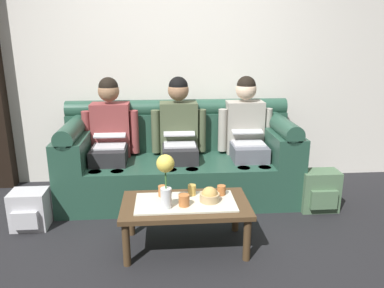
% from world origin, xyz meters
% --- Properties ---
extents(ground_plane, '(14.00, 14.00, 0.00)m').
position_xyz_m(ground_plane, '(0.00, 0.00, 0.00)').
color(ground_plane, black).
extents(back_wall_patterned, '(6.00, 0.12, 2.90)m').
position_xyz_m(back_wall_patterned, '(0.00, 1.70, 1.45)').
color(back_wall_patterned, silver).
rests_on(back_wall_patterned, ground_plane).
extents(couch, '(2.32, 0.88, 0.96)m').
position_xyz_m(couch, '(0.00, 1.17, 0.37)').
color(couch, '#234738').
rests_on(couch, ground_plane).
extents(person_left, '(0.56, 0.67, 1.22)m').
position_xyz_m(person_left, '(-0.69, 1.17, 0.66)').
color(person_left, '#232326').
rests_on(person_left, ground_plane).
extents(person_middle, '(0.56, 0.67, 1.22)m').
position_xyz_m(person_middle, '(0.00, 1.17, 0.66)').
color(person_middle, '#232326').
rests_on(person_middle, ground_plane).
extents(person_right, '(0.56, 0.67, 1.22)m').
position_xyz_m(person_right, '(0.69, 1.16, 0.66)').
color(person_right, '#595B66').
rests_on(person_right, ground_plane).
extents(coffee_table, '(0.98, 0.54, 0.39)m').
position_xyz_m(coffee_table, '(0.00, 0.15, 0.33)').
color(coffee_table, '#47331E').
rests_on(coffee_table, ground_plane).
extents(flower_vase, '(0.13, 0.13, 0.41)m').
position_xyz_m(flower_vase, '(-0.15, 0.06, 0.65)').
color(flower_vase, silver).
rests_on(flower_vase, coffee_table).
extents(snack_bowl, '(0.15, 0.15, 0.12)m').
position_xyz_m(snack_bowl, '(0.19, 0.15, 0.43)').
color(snack_bowl, tan).
rests_on(snack_bowl, coffee_table).
extents(cup_near_left, '(0.07, 0.07, 0.08)m').
position_xyz_m(cup_near_left, '(-0.17, 0.27, 0.43)').
color(cup_near_left, '#B26633').
rests_on(cup_near_left, coffee_table).
extents(cup_near_right, '(0.06, 0.06, 0.08)m').
position_xyz_m(cup_near_right, '(0.06, 0.28, 0.43)').
color(cup_near_right, gold).
rests_on(cup_near_right, coffee_table).
extents(cup_far_center, '(0.07, 0.07, 0.08)m').
position_xyz_m(cup_far_center, '(0.29, 0.26, 0.43)').
color(cup_far_center, '#B26633').
rests_on(cup_far_center, coffee_table).
extents(cup_far_left, '(0.08, 0.08, 0.09)m').
position_xyz_m(cup_far_left, '(-0.01, 0.08, 0.43)').
color(cup_far_left, '#B26633').
rests_on(cup_far_left, coffee_table).
extents(backpack_right, '(0.35, 0.25, 0.39)m').
position_xyz_m(backpack_right, '(1.30, 0.70, 0.19)').
color(backpack_right, '#4C6B4C').
rests_on(backpack_right, ground_plane).
extents(backpack_left, '(0.30, 0.28, 0.33)m').
position_xyz_m(backpack_left, '(-1.32, 0.56, 0.17)').
color(backpack_left, '#B7B7BC').
rests_on(backpack_left, ground_plane).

